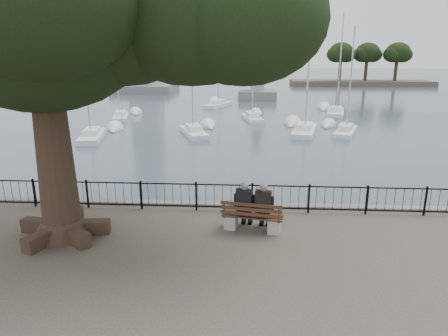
# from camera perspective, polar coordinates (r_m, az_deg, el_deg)

# --- Properties ---
(harbor) EXTENTS (260.00, 260.00, 1.20)m
(harbor) POSITION_cam_1_polar(r_m,az_deg,el_deg) (15.11, 0.12, -7.16)
(harbor) COLOR #62615F
(harbor) RESTS_ON ground
(railing) EXTENTS (22.06, 0.06, 1.00)m
(railing) POSITION_cam_1_polar(r_m,az_deg,el_deg) (14.26, 0.00, -4.03)
(railing) COLOR black
(railing) RESTS_ON ground
(bench) EXTENTS (2.02, 0.93, 1.03)m
(bench) POSITION_cam_1_polar(r_m,az_deg,el_deg) (12.80, 4.05, -7.42)
(bench) COLOR gray
(bench) RESTS_ON ground
(person_left) EXTENTS (0.55, 0.86, 1.63)m
(person_left) POSITION_cam_1_polar(r_m,az_deg,el_deg) (12.80, 3.01, -5.52)
(person_left) COLOR black
(person_left) RESTS_ON ground
(person_right) EXTENTS (0.55, 0.86, 1.63)m
(person_right) POSITION_cam_1_polar(r_m,az_deg,el_deg) (12.71, 5.70, -5.74)
(person_right) COLOR black
(person_right) RESTS_ON ground
(tree) EXTENTS (12.59, 8.79, 10.28)m
(tree) POSITION_cam_1_polar(r_m,az_deg,el_deg) (12.25, -20.64, 21.26)
(tree) COLOR black
(tree) RESTS_ON ground
(lighthouse) EXTENTS (10.47, 10.47, 31.90)m
(lighthouse) POSITION_cam_1_polar(r_m,az_deg,el_deg) (75.62, -11.60, 20.89)
(lighthouse) COLOR #62615F
(lighthouse) RESTS_ON ground
(lion_monument) EXTENTS (5.58, 5.58, 8.34)m
(lion_monument) POSITION_cam_1_polar(r_m,az_deg,el_deg) (60.99, 4.79, 11.68)
(lion_monument) COLOR #62615F
(lion_monument) RESTS_ON ground
(sailboat_a) EXTENTS (2.63, 5.64, 9.59)m
(sailboat_a) POSITION_cam_1_polar(r_m,az_deg,el_deg) (33.44, -18.31, 4.48)
(sailboat_a) COLOR white
(sailboat_a) RESTS_ON ground
(sailboat_b) EXTENTS (3.19, 5.48, 10.60)m
(sailboat_b) POSITION_cam_1_polar(r_m,az_deg,el_deg) (33.54, -4.36, 5.31)
(sailboat_b) COLOR white
(sailboat_b) RESTS_ON ground
(sailboat_c) EXTENTS (2.93, 6.24, 10.68)m
(sailboat_c) POSITION_cam_1_polar(r_m,az_deg,el_deg) (34.68, 11.43, 5.37)
(sailboat_c) COLOR white
(sailboat_c) RESTS_ON ground
(sailboat_d) EXTENTS (3.04, 5.26, 8.81)m
(sailboat_d) POSITION_cam_1_polar(r_m,az_deg,el_deg) (35.25, 16.96, 5.12)
(sailboat_d) COLOR white
(sailboat_d) RESTS_ON ground
(sailboat_e) EXTENTS (2.69, 5.28, 11.27)m
(sailboat_e) POSITION_cam_1_polar(r_m,az_deg,el_deg) (43.44, -14.56, 7.28)
(sailboat_e) COLOR white
(sailboat_e) RESTS_ON ground
(sailboat_f) EXTENTS (2.36, 5.23, 10.52)m
(sailboat_f) POSITION_cam_1_polar(r_m,az_deg,el_deg) (41.33, 4.05, 7.31)
(sailboat_f) COLOR white
(sailboat_f) RESTS_ON ground
(sailboat_g) EXTENTS (2.92, 6.24, 10.91)m
(sailboat_g) POSITION_cam_1_polar(r_m,az_deg,el_deg) (46.81, 15.68, 7.75)
(sailboat_g) COLOR white
(sailboat_g) RESTS_ON ground
(sailboat_h) EXTENTS (3.49, 6.11, 14.72)m
(sailboat_h) POSITION_cam_1_polar(r_m,az_deg,el_deg) (52.35, -0.80, 9.24)
(sailboat_h) COLOR white
(sailboat_h) RESTS_ON ground
(far_shore) EXTENTS (30.00, 8.60, 9.18)m
(far_shore) POSITION_cam_1_polar(r_m,az_deg,el_deg) (93.69, 19.46, 13.47)
(far_shore) COLOR #403B32
(far_shore) RESTS_ON ground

